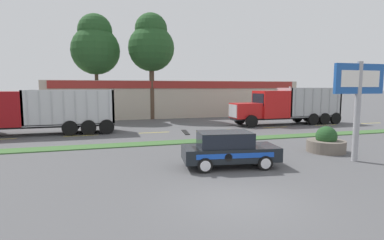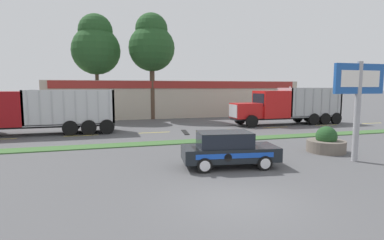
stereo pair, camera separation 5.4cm
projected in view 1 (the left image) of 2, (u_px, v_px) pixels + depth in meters
The scene contains 16 objects.
ground_plane at pixel (237, 200), 9.39m from camera, with size 600.00×600.00×0.00m, color #515154.
grass_verge at pixel (169, 143), 19.03m from camera, with size 120.00×1.36×0.06m, color #3D6633.
centre_line_3 at pixel (81, 136), 21.92m from camera, with size 2.40×0.14×0.01m, color yellow.
centre_line_4 at pixel (154, 133), 23.45m from camera, with size 2.40×0.14×0.01m, color yellow.
centre_line_5 at pixel (218, 130), 24.98m from camera, with size 2.40×0.14×0.01m, color yellow.
centre_line_6 at pixel (275, 127), 26.51m from camera, with size 2.40×0.14×0.01m, color yellow.
centre_line_7 at pixel (326, 125), 28.04m from camera, with size 2.40×0.14×0.01m, color yellow.
centre_line_8 at pixel (371, 123), 29.57m from camera, with size 2.40×0.14×0.01m, color yellow.
dump_truck_lead at pixel (20, 113), 21.92m from camera, with size 11.52×2.77×3.34m.
dump_truck_mid at pixel (278, 107), 28.29m from camera, with size 10.88×2.70×3.61m.
rally_car at pixel (228, 149), 13.29m from camera, with size 4.40×2.28×1.62m.
store_sign_post at pixel (358, 91), 14.01m from camera, with size 2.76×0.28×4.73m.
stone_planter at pixel (326, 143), 16.40m from camera, with size 2.03×2.03×1.42m.
store_building_backdrop at pixel (172, 98), 39.72m from camera, with size 29.76×12.10×4.27m.
tree_behind_right at pixel (95, 46), 31.91m from camera, with size 5.12×5.12×11.29m.
tree_behind_far_right at pixel (151, 44), 32.47m from camera, with size 4.99×4.99×11.51m.
Camera 1 is at (-3.94, -8.28, 3.54)m, focal length 28.00 mm.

